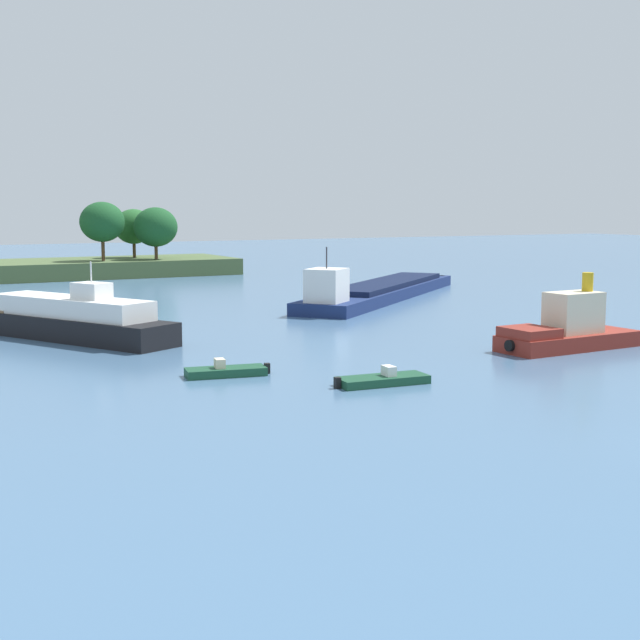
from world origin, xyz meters
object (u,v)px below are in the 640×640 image
fishing_skiff (382,380)px  small_motorboat (226,371)px  tugboat (567,330)px  cargo_barge (380,290)px  white_riverboat (71,319)px

fishing_skiff → small_motorboat: (-6.11, 5.88, 0.01)m
fishing_skiff → small_motorboat: 8.48m
tugboat → small_motorboat: tugboat is taller
tugboat → cargo_barge: cargo_barge is taller
white_riverboat → tugboat: size_ratio=1.65×
cargo_barge → fishing_skiff: size_ratio=5.87×
cargo_barge → small_motorboat: 40.46m
tugboat → fishing_skiff: (-16.27, -3.68, -0.97)m
cargo_barge → fishing_skiff: (-22.14, -34.83, -0.64)m
cargo_barge → fishing_skiff: 41.28m
white_riverboat → small_motorboat: 17.61m
tugboat → fishing_skiff: 16.71m
small_motorboat → cargo_barge: bearing=45.7°
tugboat → small_motorboat: size_ratio=2.19×
small_motorboat → fishing_skiff: bearing=-43.9°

